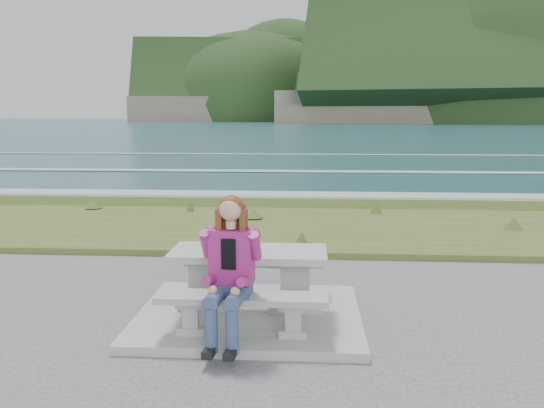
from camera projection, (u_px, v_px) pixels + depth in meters
name	position (u px, v px, depth m)	size (l,w,h in m)	color
concrete_slab	(249.00, 316.00, 6.27)	(2.60, 2.10, 0.10)	#9F9F9A
picnic_table	(249.00, 264.00, 6.16)	(1.80, 0.75, 0.75)	#9F9F9A
bench_landward	(242.00, 304.00, 5.51)	(1.80, 0.35, 0.45)	#9F9F9A
bench_seaward	(255.00, 266.00, 6.89)	(1.80, 0.35, 0.45)	#9F9F9A
grass_verge	(275.00, 230.00, 11.19)	(160.00, 4.50, 0.22)	#2D4B1C
shore_drop	(282.00, 207.00, 14.05)	(160.00, 0.80, 2.20)	#625C49
ocean	(296.00, 187.00, 31.25)	(1600.00, 1600.00, 0.09)	#1D4552
seated_woman	(228.00, 290.00, 5.35)	(0.49, 0.79, 1.49)	navy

